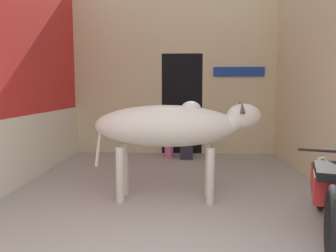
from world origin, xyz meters
name	(u,v)px	position (x,y,z in m)	size (l,w,h in m)	color
wall_left_shopfront	(11,65)	(-2.47, 2.75, 1.91)	(0.25, 5.51, 3.94)	red
wall_back_with_doorway	(177,82)	(0.06, 5.75, 1.71)	(4.77, 0.93, 3.94)	beige
cow	(172,127)	(0.06, 2.16, 1.02)	(2.29, 0.63, 1.39)	beige
motorcycle_near	(326,190)	(1.74, 1.19, 0.46)	(0.83, 2.01, 0.81)	black
shopkeeper_seated	(187,130)	(0.29, 4.94, 0.63)	(0.40, 0.33, 1.21)	#282833
plastic_stool	(169,147)	(-0.10, 5.04, 0.24)	(0.28, 0.28, 0.44)	#DB6093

